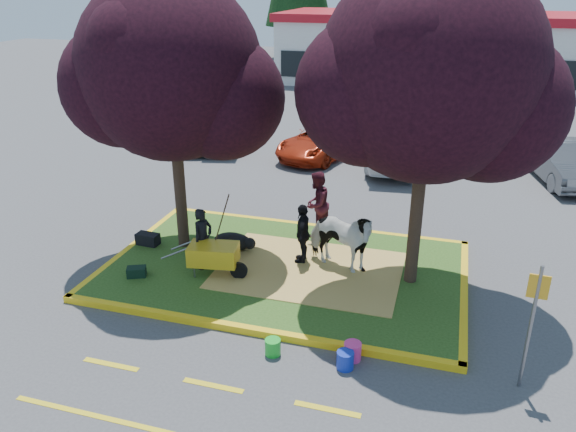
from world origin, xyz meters
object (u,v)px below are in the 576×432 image
(bucket_pink, at_px, (352,351))
(car_black, at_px, (199,132))
(bucket_blue, at_px, (345,360))
(car_silver, at_px, (226,133))
(calf, at_px, (233,241))
(sign_post, at_px, (533,315))
(bucket_green, at_px, (273,347))
(wheelbarrow, at_px, (214,255))
(cow, at_px, (340,239))
(handler, at_px, (203,239))

(bucket_pink, relative_size, car_black, 0.09)
(bucket_blue, relative_size, car_silver, 0.09)
(calf, relative_size, bucket_blue, 2.92)
(sign_post, height_order, car_silver, sign_post)
(bucket_green, distance_m, car_black, 14.25)
(wheelbarrow, bearing_deg, bucket_green, -56.24)
(wheelbarrow, distance_m, bucket_pink, 4.10)
(calf, bearing_deg, bucket_blue, -52.86)
(cow, relative_size, handler, 1.23)
(calf, relative_size, car_silver, 0.26)
(handler, relative_size, wheelbarrow, 0.74)
(car_silver, bearing_deg, wheelbarrow, 97.47)
(wheelbarrow, bearing_deg, bucket_pink, -38.62)
(cow, relative_size, sign_post, 0.77)
(wheelbarrow, bearing_deg, car_black, 107.03)
(wheelbarrow, relative_size, car_silver, 0.53)
(cow, bearing_deg, sign_post, -109.46)
(wheelbarrow, relative_size, bucket_pink, 5.75)
(wheelbarrow, relative_size, bucket_blue, 5.92)
(cow, distance_m, handler, 3.15)
(sign_post, bearing_deg, car_silver, 134.33)
(car_silver, bearing_deg, bucket_blue, 107.07)
(bucket_green, xyz_separation_m, car_silver, (-6.10, 12.57, 0.46))
(car_silver, bearing_deg, bucket_green, 102.29)
(handler, xyz_separation_m, sign_post, (6.82, -2.16, 0.53))
(wheelbarrow, distance_m, sign_post, 6.74)
(bucket_pink, bearing_deg, bucket_blue, -105.84)
(handler, bearing_deg, bucket_green, -113.25)
(sign_post, bearing_deg, bucket_pink, -174.15)
(bucket_blue, bearing_deg, handler, 146.71)
(bucket_green, xyz_separation_m, bucket_blue, (1.36, -0.01, 0.01))
(wheelbarrow, distance_m, bucket_green, 3.13)
(handler, distance_m, bucket_pink, 4.60)
(bucket_green, bearing_deg, car_silver, 115.88)
(handler, distance_m, bucket_blue, 4.68)
(sign_post, bearing_deg, bucket_green, -171.20)
(calf, xyz_separation_m, wheelbarrow, (0.10, -1.36, 0.30))
(car_black, bearing_deg, bucket_pink, -63.86)
(handler, bearing_deg, cow, -53.06)
(wheelbarrow, xyz_separation_m, bucket_pink, (3.56, -1.97, -0.49))
(calf, xyz_separation_m, bucket_blue, (3.58, -3.61, -0.19))
(bucket_blue, height_order, car_silver, car_silver)
(bucket_blue, xyz_separation_m, car_black, (-8.53, 12.31, 0.45))
(bucket_pink, height_order, bucket_blue, bucket_pink)
(bucket_blue, distance_m, car_black, 14.98)
(calf, height_order, car_black, car_black)
(handler, xyz_separation_m, bucket_blue, (3.87, -2.54, -0.71))
(bucket_green, distance_m, bucket_pink, 1.46)
(cow, bearing_deg, handler, 123.65)
(bucket_green, bearing_deg, handler, 134.74)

